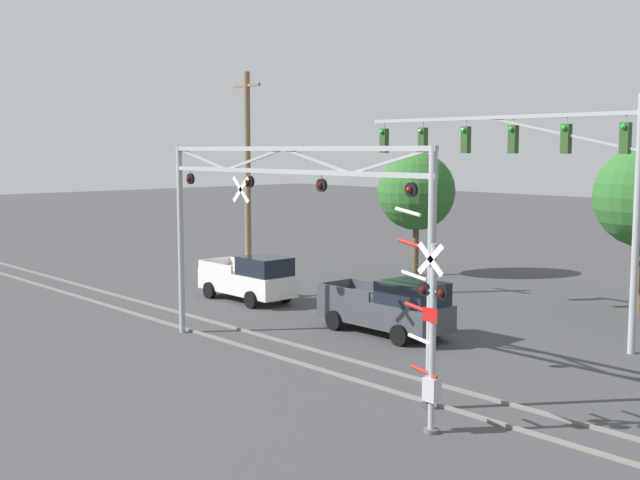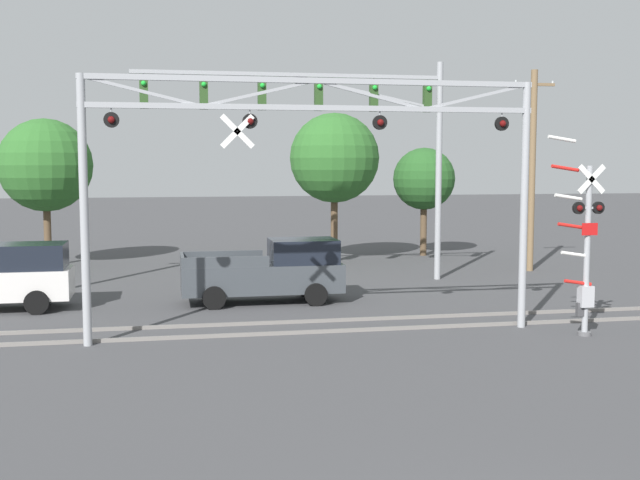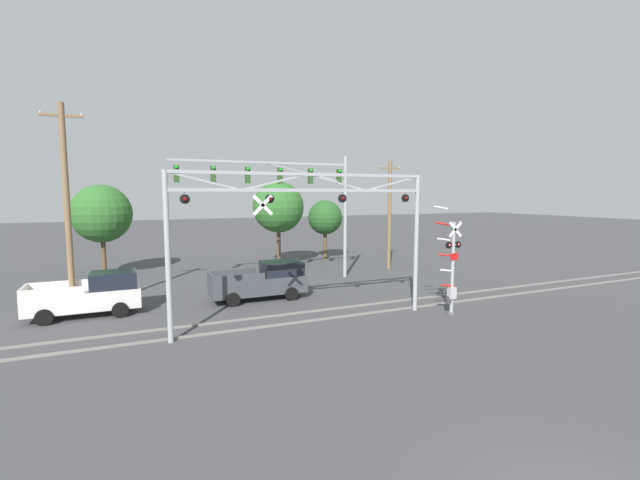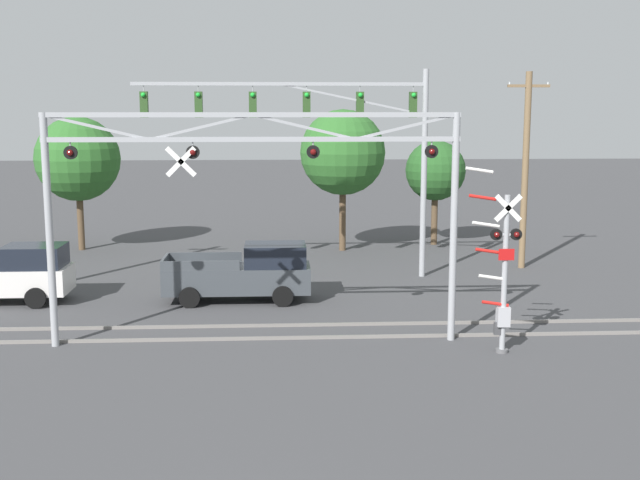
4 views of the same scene
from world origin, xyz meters
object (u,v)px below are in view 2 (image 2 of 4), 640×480
crossing_signal_mast (584,254)px  background_tree_beyond_span (334,158)px  utility_pole_right (532,168)px  background_tree_far_left_verge (45,165)px  background_tree_far_right_verge (424,179)px  traffic_signal_span (351,122)px  pickup_truck_lead (271,272)px  crossing_gantry (315,154)px

crossing_signal_mast → background_tree_beyond_span: size_ratio=0.77×
utility_pole_right → background_tree_far_left_verge: size_ratio=1.29×
utility_pole_right → background_tree_far_left_verge: 20.97m
crossing_signal_mast → background_tree_far_right_verge: background_tree_far_right_verge is taller
background_tree_far_left_verge → traffic_signal_span: bearing=-30.8°
crossing_signal_mast → utility_pole_right: utility_pole_right is taller
utility_pole_right → background_tree_far_right_verge: 6.80m
utility_pole_right → background_tree_far_right_verge: utility_pole_right is taller
traffic_signal_span → utility_pole_right: (8.15, 1.56, -1.75)m
traffic_signal_span → pickup_truck_lead: (-3.63, -3.91, -5.07)m
traffic_signal_span → background_tree_far_right_verge: 9.84m
crossing_signal_mast → pickup_truck_lead: size_ratio=1.01×
pickup_truck_lead → background_tree_far_right_verge: size_ratio=0.99×
utility_pole_right → background_tree_far_right_verge: bearing=112.8°
traffic_signal_span → background_tree_beyond_span: traffic_signal_span is taller
pickup_truck_lead → background_tree_far_left_verge: 14.35m
traffic_signal_span → pickup_truck_lead: size_ratio=2.25×
crossing_gantry → background_tree_beyond_span: (3.87, 15.56, -0.04)m
background_tree_far_left_verge → utility_pole_right: bearing=-15.6°
crossing_signal_mast → pickup_truck_lead: (-7.42, 6.64, -1.16)m
pickup_truck_lead → background_tree_far_right_verge: background_tree_far_right_verge is taller
crossing_signal_mast → utility_pole_right: bearing=70.2°
crossing_gantry → background_tree_beyond_span: background_tree_beyond_span is taller
crossing_gantry → crossing_signal_mast: size_ratio=2.25×
utility_pole_right → background_tree_far_left_verge: (-20.20, 5.64, 0.10)m
background_tree_beyond_span → background_tree_far_left_verge: (-12.77, 0.85, -0.32)m
crossing_gantry → traffic_signal_span: size_ratio=1.01×
traffic_signal_span → pickup_truck_lead: 7.36m
crossing_signal_mast → pickup_truck_lead: bearing=138.2°
background_tree_far_right_verge → background_tree_beyond_span: bearing=-163.2°
traffic_signal_span → background_tree_far_right_verge: traffic_signal_span is taller
crossing_gantry → traffic_signal_span: traffic_signal_span is taller
crossing_signal_mast → background_tree_beyond_span: 17.37m
background_tree_beyond_span → traffic_signal_span: bearing=-96.5°
crossing_gantry → background_tree_far_left_verge: size_ratio=1.83×
background_tree_far_left_verge → background_tree_far_right_verge: size_ratio=1.23×
traffic_signal_span → background_tree_beyond_span: (0.72, 6.35, -1.33)m
pickup_truck_lead → background_tree_beyond_span: size_ratio=0.76×
crossing_signal_mast → background_tree_far_right_verge: 18.50m
traffic_signal_span → background_tree_far_left_verge: traffic_signal_span is taller
utility_pole_right → background_tree_beyond_span: bearing=147.2°
background_tree_far_right_verge → crossing_gantry: bearing=-117.0°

